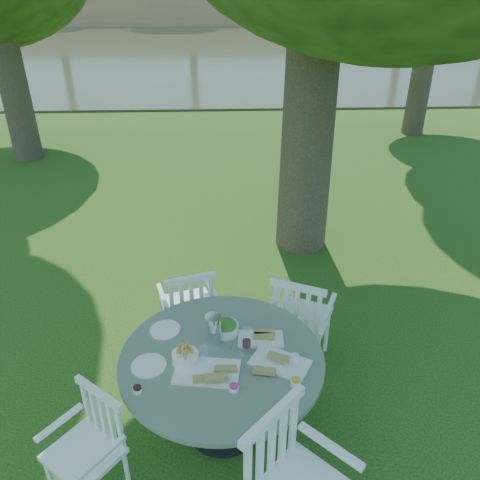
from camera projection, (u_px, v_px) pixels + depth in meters
name	position (u px, v px, depth m)	size (l,w,h in m)	color
ground	(241.00, 324.00, 4.69)	(140.00, 140.00, 0.00)	#183C0C
table	(222.00, 370.00, 3.32)	(1.43, 1.43, 0.72)	black
chair_ne	(299.00, 316.00, 3.94)	(0.60, 0.59, 0.91)	white
chair_nw	(190.00, 305.00, 4.12)	(0.54, 0.52, 0.87)	white
chair_sw	(93.00, 439.00, 2.94)	(0.56, 0.56, 0.82)	white
chair_se	(288.00, 477.00, 2.59)	(0.70, 0.70, 1.01)	white
tableware	(217.00, 346.00, 3.28)	(1.24, 0.76, 0.23)	white
river	(220.00, 49.00, 24.84)	(100.00, 28.00, 0.12)	#363A22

